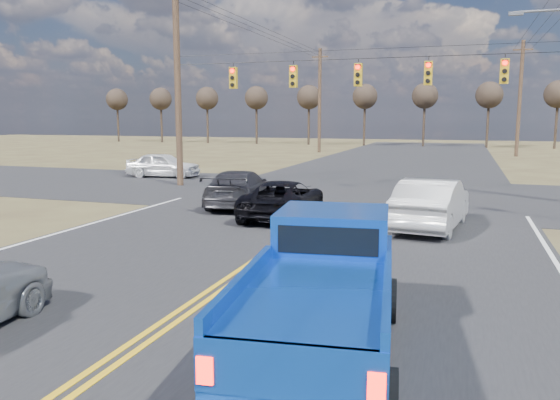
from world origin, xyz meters
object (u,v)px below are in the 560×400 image
(pickup_truck, at_px, (324,292))
(white_car_queue, at_px, (432,204))
(black_suv, at_px, (283,199))
(cross_car_west, at_px, (163,165))
(dgrey_car_queue, at_px, (239,188))

(pickup_truck, xyz_separation_m, white_car_queue, (0.95, 10.03, -0.17))
(black_suv, xyz_separation_m, white_car_queue, (4.96, -0.27, 0.13))
(pickup_truck, distance_m, cross_car_west, 24.95)
(black_suv, relative_size, dgrey_car_queue, 0.96)
(white_car_queue, xyz_separation_m, cross_car_west, (-15.55, 10.20, -0.07))
(dgrey_car_queue, bearing_deg, pickup_truck, 108.79)
(pickup_truck, height_order, cross_car_west, pickup_truck)
(white_car_queue, distance_m, dgrey_car_queue, 7.68)
(pickup_truck, height_order, white_car_queue, pickup_truck)
(black_suv, height_order, white_car_queue, white_car_queue)
(pickup_truck, distance_m, black_suv, 11.06)
(black_suv, distance_m, white_car_queue, 4.97)
(pickup_truck, xyz_separation_m, black_suv, (-4.01, 10.30, -0.30))
(pickup_truck, xyz_separation_m, cross_car_west, (-14.60, 20.23, -0.24))
(black_suv, distance_m, dgrey_car_queue, 3.05)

